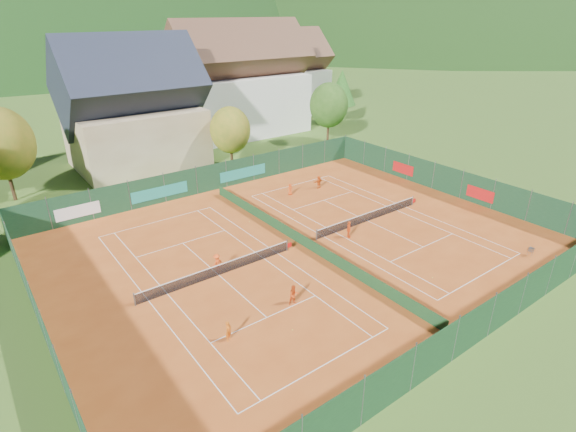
% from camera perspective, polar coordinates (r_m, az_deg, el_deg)
% --- Properties ---
extents(ground, '(600.00, 600.00, 0.00)m').
position_cam_1_polar(ground, '(38.33, 1.79, -3.75)').
color(ground, '#35581B').
rests_on(ground, ground).
extents(clay_pad, '(40.00, 32.00, 0.01)m').
position_cam_1_polar(clay_pad, '(38.32, 1.79, -3.71)').
color(clay_pad, '#B24C1A').
rests_on(clay_pad, ground).
extents(court_markings_left, '(11.03, 23.83, 0.00)m').
position_cam_1_polar(court_markings_left, '(34.56, -8.75, -7.44)').
color(court_markings_left, white).
rests_on(court_markings_left, ground).
extents(court_markings_right, '(11.03, 23.83, 0.00)m').
position_cam_1_polar(court_markings_right, '(43.24, 10.13, -0.63)').
color(court_markings_right, white).
rests_on(court_markings_right, ground).
extents(tennis_net_left, '(13.30, 0.10, 1.02)m').
position_cam_1_polar(tennis_net_left, '(34.36, -8.57, -6.66)').
color(tennis_net_left, '#59595B').
rests_on(tennis_net_left, ground).
extents(tennis_net_right, '(13.30, 0.10, 1.02)m').
position_cam_1_polar(tennis_net_right, '(43.14, 10.32, 0.02)').
color(tennis_net_right, '#59595B').
rests_on(tennis_net_right, ground).
extents(court_divider, '(0.03, 28.80, 1.00)m').
position_cam_1_polar(court_divider, '(38.09, 1.80, -3.06)').
color(court_divider, '#14391B').
rests_on(court_divider, ground).
extents(fence_north, '(40.00, 0.10, 3.00)m').
position_cam_1_polar(fence_north, '(49.94, -10.11, 4.69)').
color(fence_north, '#143720').
rests_on(fence_north, ground).
extents(fence_south, '(40.00, 0.04, 3.00)m').
position_cam_1_polar(fence_south, '(28.83, 22.55, -12.98)').
color(fence_south, '#13361A').
rests_on(fence_south, ground).
extents(fence_west, '(0.04, 32.00, 3.00)m').
position_cam_1_polar(fence_west, '(31.16, -29.02, -11.33)').
color(fence_west, '#12331D').
rests_on(fence_west, ground).
extents(fence_east, '(0.09, 32.00, 3.00)m').
position_cam_1_polar(fence_east, '(51.61, 19.51, 4.31)').
color(fence_east, '#13341D').
rests_on(fence_east, ground).
extents(chalet, '(16.20, 12.00, 16.00)m').
position_cam_1_polar(chalet, '(60.25, -19.00, 12.29)').
color(chalet, beige).
rests_on(chalet, ground).
extents(hotel_block_a, '(21.60, 11.00, 17.25)m').
position_cam_1_polar(hotel_block_a, '(73.30, -6.14, 16.05)').
color(hotel_block_a, silver).
rests_on(hotel_block_a, ground).
extents(hotel_block_b, '(17.28, 10.00, 15.50)m').
position_cam_1_polar(hotel_block_b, '(87.67, -0.75, 17.08)').
color(hotel_block_b, silver).
rests_on(hotel_block_b, ground).
extents(tree_west_mid, '(6.44, 6.44, 9.78)m').
position_cam_1_polar(tree_west_mid, '(53.76, -32.71, 7.73)').
color(tree_west_mid, '#412917').
rests_on(tree_west_mid, ground).
extents(tree_center, '(5.01, 5.01, 7.60)m').
position_cam_1_polar(tree_center, '(56.99, -7.35, 10.78)').
color(tree_center, '#412A17').
rests_on(tree_center, ground).
extents(tree_east_front, '(5.72, 5.72, 8.69)m').
position_cam_1_polar(tree_east_front, '(68.76, 5.21, 13.84)').
color(tree_east_front, '#472E19').
rests_on(tree_east_front, ground).
extents(tree_east_mid, '(5.04, 5.04, 9.00)m').
position_cam_1_polar(tree_east_mid, '(81.13, 6.83, 15.90)').
color(tree_east_mid, '#443018').
rests_on(tree_east_mid, ground).
extents(tree_east_back, '(7.15, 7.15, 10.86)m').
position_cam_1_polar(tree_east_back, '(82.12, -1.39, 16.65)').
color(tree_east_back, '#4E2C1B').
rests_on(tree_east_back, ground).
extents(mountain_backdrop, '(820.00, 530.00, 242.00)m').
position_cam_1_polar(mountain_backdrop, '(270.71, -25.71, 9.95)').
color(mountain_backdrop, black).
rests_on(mountain_backdrop, ground).
extents(ball_hopper, '(0.34, 0.34, 0.80)m').
position_cam_1_polar(ball_hopper, '(41.47, 28.51, -3.78)').
color(ball_hopper, slate).
rests_on(ball_hopper, ground).
extents(loose_ball_0, '(0.07, 0.07, 0.07)m').
position_cam_1_polar(loose_ball_0, '(28.94, 0.57, -14.26)').
color(loose_ball_0, '#CCD833').
rests_on(loose_ball_0, ground).
extents(loose_ball_1, '(0.07, 0.07, 0.07)m').
position_cam_1_polar(loose_ball_1, '(35.53, 17.88, -7.45)').
color(loose_ball_1, '#CCD833').
rests_on(loose_ball_1, ground).
extents(loose_ball_2, '(0.07, 0.07, 0.07)m').
position_cam_1_polar(loose_ball_2, '(43.21, 0.79, -0.21)').
color(loose_ball_2, '#CCD833').
rests_on(loose_ball_2, ground).
extents(loose_ball_3, '(0.07, 0.07, 0.07)m').
position_cam_1_polar(loose_ball_3, '(42.54, -4.93, -0.73)').
color(loose_ball_3, '#CCD833').
rests_on(loose_ball_3, ground).
extents(player_left_near, '(0.59, 0.52, 1.36)m').
position_cam_1_polar(player_left_near, '(28.06, -7.58, -14.27)').
color(player_left_near, '#D46112').
rests_on(player_left_near, ground).
extents(player_left_mid, '(0.82, 0.71, 1.46)m').
position_cam_1_polar(player_left_mid, '(30.75, 0.75, -9.99)').
color(player_left_mid, '#D14512').
rests_on(player_left_mid, ground).
extents(player_left_far, '(1.06, 0.77, 1.48)m').
position_cam_1_polar(player_left_far, '(34.72, -9.00, -5.89)').
color(player_left_far, '#F44E15').
rests_on(player_left_far, ground).
extents(player_right_near, '(0.81, 0.95, 1.53)m').
position_cam_1_polar(player_right_near, '(39.59, 7.73, -1.72)').
color(player_right_near, '#EC5215').
rests_on(player_right_near, ground).
extents(player_right_far_a, '(0.70, 0.54, 1.28)m').
position_cam_1_polar(player_right_far_a, '(48.46, 0.27, 3.41)').
color(player_right_far_a, '#D44712').
rests_on(player_right_far_a, ground).
extents(player_right_far_b, '(1.40, 0.60, 1.46)m').
position_cam_1_polar(player_right_far_b, '(50.44, 3.93, 4.34)').
color(player_right_far_b, '#DC5613').
rests_on(player_right_far_b, ground).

